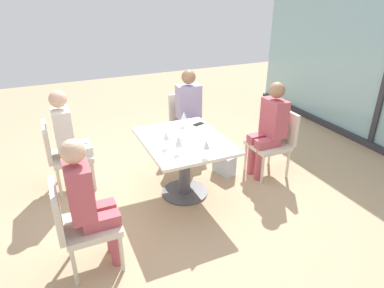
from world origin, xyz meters
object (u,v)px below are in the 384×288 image
(chair_front_left, at_px, (63,152))
(person_near_window, at_px, (269,126))
(wine_glass_1, at_px, (206,145))
(handbag_0, at_px, (224,164))
(wine_glass_0, at_px, (178,141))
(cell_phone_on_table, at_px, (198,124))
(person_far_left, at_px, (190,109))
(person_front_right, at_px, (89,199))
(chair_far_left, at_px, (187,120))
(person_front_left, at_px, (70,135))
(dining_table_main, at_px, (184,154))
(wine_glass_3, at_px, (184,115))
(coffee_cup, at_px, (180,140))
(wine_glass_2, at_px, (166,136))
(chair_near_window, at_px, (275,139))
(chair_front_right, at_px, (79,221))

(chair_front_left, relative_size, person_near_window, 0.69)
(wine_glass_1, xyz_separation_m, handbag_0, (-0.71, 0.63, -0.72))
(wine_glass_0, height_order, cell_phone_on_table, wine_glass_0)
(person_far_left, relative_size, cell_phone_on_table, 8.75)
(person_far_left, relative_size, handbag_0, 4.20)
(person_front_right, bearing_deg, wine_glass_0, 113.76)
(chair_far_left, relative_size, person_front_left, 0.69)
(dining_table_main, relative_size, wine_glass_3, 6.25)
(wine_glass_3, relative_size, handbag_0, 0.62)
(chair_far_left, xyz_separation_m, person_far_left, (0.11, -0.00, 0.20))
(coffee_cup, distance_m, handbag_0, 1.05)
(chair_far_left, relative_size, handbag_0, 2.90)
(person_near_window, height_order, person_front_left, same)
(person_near_window, bearing_deg, cell_phone_on_table, -112.12)
(chair_front_left, height_order, person_far_left, person_far_left)
(chair_far_left, distance_m, wine_glass_2, 1.46)
(chair_far_left, distance_m, coffee_cup, 1.36)
(chair_near_window, distance_m, handbag_0, 0.75)
(chair_front_right, height_order, coffee_cup, chair_front_right)
(person_front_left, xyz_separation_m, wine_glass_0, (1.00, 1.00, 0.16))
(wine_glass_0, relative_size, wine_glass_1, 1.00)
(person_front_left, height_order, person_far_left, same)
(person_front_right, height_order, wine_glass_0, person_front_right)
(person_near_window, relative_size, wine_glass_3, 6.81)
(person_front_right, xyz_separation_m, handbag_0, (-0.95, 1.86, -0.56))
(coffee_cup, xyz_separation_m, cell_phone_on_table, (-0.44, 0.44, -0.04))
(chair_near_window, xyz_separation_m, chair_front_right, (0.72, -2.58, 0.00))
(chair_front_left, xyz_separation_m, coffee_cup, (0.82, 1.20, 0.28))
(chair_far_left, relative_size, person_front_right, 0.69)
(person_front_right, distance_m, wine_glass_1, 1.26)
(person_near_window, relative_size, person_far_left, 1.00)
(chair_front_right, bearing_deg, wine_glass_2, 120.53)
(person_front_left, xyz_separation_m, coffee_cup, (0.82, 1.09, 0.08))
(chair_near_window, relative_size, person_front_right, 0.69)
(chair_near_window, height_order, wine_glass_3, wine_glass_3)
(chair_front_left, bearing_deg, person_front_left, 90.00)
(wine_glass_3, bearing_deg, chair_front_left, -102.90)
(person_near_window, relative_size, handbag_0, 4.20)
(coffee_cup, bearing_deg, chair_front_left, -124.49)
(person_far_left, xyz_separation_m, cell_phone_on_table, (0.63, -0.17, 0.03))
(chair_front_left, xyz_separation_m, person_front_right, (1.44, 0.11, 0.20))
(chair_front_left, distance_m, wine_glass_2, 1.38)
(wine_glass_2, xyz_separation_m, handbag_0, (-0.34, 0.93, -0.72))
(dining_table_main, bearing_deg, wine_glass_0, -32.77)
(chair_far_left, height_order, person_front_right, person_front_right)
(chair_near_window, xyz_separation_m, person_front_right, (0.72, -2.47, 0.20))
(person_front_right, distance_m, wine_glass_3, 1.75)
(wine_glass_3, xyz_separation_m, cell_phone_on_table, (0.05, 0.18, -0.13))
(dining_table_main, height_order, person_front_left, person_front_left)
(person_front_right, bearing_deg, cell_phone_on_table, 124.93)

